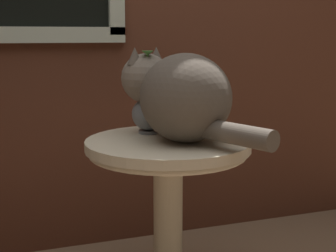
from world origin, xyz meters
The scene contains 3 objects.
wicker_side_table centered at (0.23, 0.13, 0.45)m, with size 0.60×0.60×0.64m.
cat centered at (0.26, 0.10, 0.80)m, with size 0.41×0.66×0.33m.
pewter_vase_with_ivy centered at (0.20, 0.27, 0.73)m, with size 0.12×0.12×0.31m.
Camera 1 is at (-0.36, -1.52, 1.01)m, focal length 53.18 mm.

